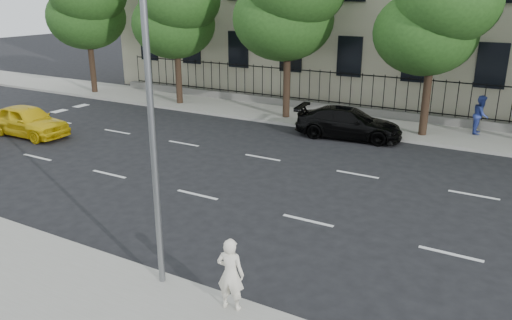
# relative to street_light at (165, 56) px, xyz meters

# --- Properties ---
(ground) EXTENTS (120.00, 120.00, 0.00)m
(ground) POSITION_rel_street_light_xyz_m (-2.50, 1.77, -5.15)
(ground) COLOR black
(ground) RESTS_ON ground
(near_sidewalk) EXTENTS (60.00, 4.00, 0.15)m
(near_sidewalk) POSITION_rel_street_light_xyz_m (-2.50, -2.23, -5.07)
(near_sidewalk) COLOR gray
(near_sidewalk) RESTS_ON ground
(far_sidewalk) EXTENTS (60.00, 4.00, 0.15)m
(far_sidewalk) POSITION_rel_street_light_xyz_m (-2.50, 15.77, -5.07)
(far_sidewalk) COLOR gray
(far_sidewalk) RESTS_ON ground
(lane_markings) EXTENTS (49.60, 4.62, 0.01)m
(lane_markings) POSITION_rel_street_light_xyz_m (-2.50, 6.52, -5.14)
(lane_markings) COLOR silver
(lane_markings) RESTS_ON ground
(iron_fence) EXTENTS (30.00, 0.50, 2.20)m
(iron_fence) POSITION_rel_street_light_xyz_m (-2.50, 17.47, -4.50)
(iron_fence) COLOR slate
(iron_fence) RESTS_ON far_sidewalk
(street_light) EXTENTS (0.25, 3.32, 8.05)m
(street_light) POSITION_rel_street_light_xyz_m (0.00, 0.00, 0.00)
(street_light) COLOR slate
(street_light) RESTS_ON near_sidewalk
(tree_b) EXTENTS (5.53, 5.12, 8.97)m
(tree_b) POSITION_rel_street_light_xyz_m (-11.46, 15.13, 0.69)
(tree_b) COLOR #382619
(tree_b) RESTS_ON far_sidewalk
(tree_d) EXTENTS (5.34, 4.94, 8.84)m
(tree_d) POSITION_rel_street_light_xyz_m (2.54, 15.13, 0.69)
(tree_d) COLOR #382619
(tree_d) RESTS_ON far_sidewalk
(yellow_taxi) EXTENTS (4.26, 1.74, 1.45)m
(yellow_taxi) POSITION_rel_street_light_xyz_m (-13.55, 6.24, -4.42)
(yellow_taxi) COLOR yellow
(yellow_taxi) RESTS_ON ground
(black_sedan) EXTENTS (5.02, 2.53, 1.40)m
(black_sedan) POSITION_rel_street_light_xyz_m (-0.48, 13.27, -4.45)
(black_sedan) COLOR black
(black_sedan) RESTS_ON ground
(woman_near) EXTENTS (0.64, 0.48, 1.60)m
(woman_near) POSITION_rel_street_light_xyz_m (1.92, -0.63, -4.20)
(woman_near) COLOR white
(woman_near) RESTS_ON near_sidewalk
(pedestrian_far) EXTENTS (0.69, 0.88, 1.79)m
(pedestrian_far) POSITION_rel_street_light_xyz_m (4.73, 16.41, -4.10)
(pedestrian_far) COLOR #31429B
(pedestrian_far) RESTS_ON far_sidewalk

